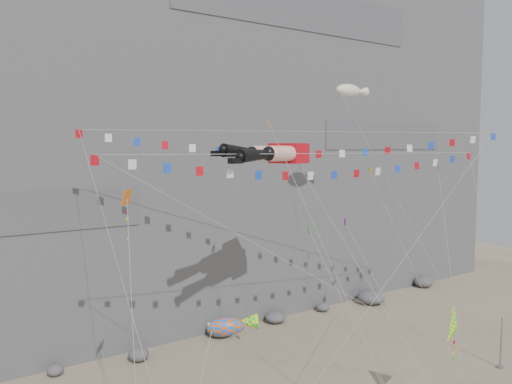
% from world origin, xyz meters
% --- Properties ---
extents(cliff, '(80.00, 28.00, 50.00)m').
position_xyz_m(cliff, '(0.00, 32.00, 25.00)').
color(cliff, slate).
rests_on(cliff, ground).
extents(talus_boulders, '(60.00, 3.00, 1.20)m').
position_xyz_m(talus_boulders, '(0.00, 17.00, 0.60)').
color(talus_boulders, slate).
rests_on(talus_boulders, ground).
extents(anchor_pole_right, '(0.12, 0.12, 3.89)m').
position_xyz_m(anchor_pole_right, '(14.33, -0.51, 1.95)').
color(anchor_pole_right, gray).
rests_on(anchor_pole_right, ground).
extents(legs_kite, '(8.42, 15.98, 21.81)m').
position_xyz_m(legs_kite, '(-1.82, 6.99, 16.27)').
color(legs_kite, red).
rests_on(legs_kite, ground).
extents(flag_banner_upper, '(29.79, 16.69, 25.65)m').
position_xyz_m(flag_banner_upper, '(2.18, 7.97, 17.84)').
color(flag_banner_upper, red).
rests_on(flag_banner_upper, ground).
extents(flag_banner_lower, '(29.78, 8.94, 21.08)m').
position_xyz_m(flag_banner_lower, '(1.07, 4.91, 16.26)').
color(flag_banner_lower, red).
rests_on(flag_banner_lower, ground).
extents(harlequin_kite, '(3.23, 8.44, 16.12)m').
position_xyz_m(harlequin_kite, '(-12.87, 3.98, 14.09)').
color(harlequin_kite, red).
rests_on(harlequin_kite, ground).
extents(fish_windsock, '(7.61, 5.64, 10.81)m').
position_xyz_m(fish_windsock, '(-9.46, -0.05, 7.92)').
color(fish_windsock, '#E2500B').
rests_on(fish_windsock, ground).
extents(delta_kite, '(2.70, 6.41, 8.60)m').
position_xyz_m(delta_kite, '(4.37, -3.25, 6.14)').
color(delta_kite, '#FFF70D').
rests_on(delta_kite, ground).
extents(blimp_windsock, '(6.50, 11.36, 24.26)m').
position_xyz_m(blimp_windsock, '(8.01, 9.70, 21.30)').
color(blimp_windsock, '#F1ECC6').
rests_on(blimp_windsock, ground).
extents(small_kite_a, '(1.68, 13.04, 22.09)m').
position_xyz_m(small_kite_a, '(-2.12, 6.49, 18.03)').
color(small_kite_a, orange).
rests_on(small_kite_a, ground).
extents(small_kite_b, '(3.63, 13.39, 17.16)m').
position_xyz_m(small_kite_b, '(4.62, 6.19, 10.94)').
color(small_kite_b, purple).
rests_on(small_kite_b, ground).
extents(small_kite_c, '(1.46, 11.12, 15.44)m').
position_xyz_m(small_kite_c, '(-1.06, 3.63, 11.25)').
color(small_kite_c, green).
rests_on(small_kite_c, ground).
extents(small_kite_d, '(5.98, 15.30, 21.51)m').
position_xyz_m(small_kite_d, '(9.05, 7.96, 14.42)').
color(small_kite_d, yellow).
rests_on(small_kite_d, ground).
extents(small_kite_e, '(7.50, 8.36, 18.36)m').
position_xyz_m(small_kite_e, '(10.30, 2.54, 15.03)').
color(small_kite_e, blue).
rests_on(small_kite_e, ground).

